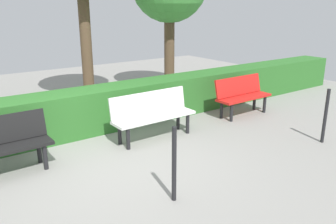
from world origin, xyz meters
The scene contains 6 objects.
ground_plane centered at (0.00, 0.00, 0.00)m, with size 17.86×17.86×0.00m, color gray.
bench_red centered at (-3.74, -0.60, 0.48)m, with size 1.41×0.49×0.86m.
bench_white centered at (-1.31, -0.57, 0.48)m, with size 1.64×0.48×0.86m.
hedge_row centered at (-1.19, -1.58, 0.42)m, with size 13.86×0.74×0.84m, color #2D6B28.
railing_post_near centered at (-3.69, 1.45, 0.50)m, with size 0.06×0.06×1.00m, color black.
railing_post_mid centered at (-0.31, 1.45, 0.50)m, with size 0.06×0.06×1.00m, color black.
Camera 1 is at (2.05, 4.60, 2.40)m, focal length 37.11 mm.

